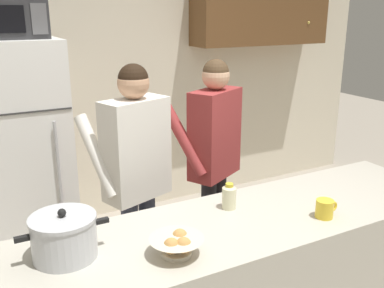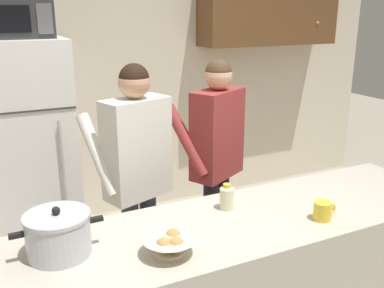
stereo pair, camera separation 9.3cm
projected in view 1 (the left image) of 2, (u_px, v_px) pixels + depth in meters
The scene contains 9 objects.
back_wall_unit at pixel (130, 69), 4.10m from camera, with size 6.00×0.48×2.60m.
refrigerator at pixel (26, 152), 3.43m from camera, with size 0.64×0.68×1.74m.
microwave at pixel (10, 19), 3.12m from camera, with size 0.48×0.37×0.28m.
person_near_pot at pixel (136, 163), 2.73m from camera, with size 0.59×0.53×1.64m.
person_by_sink at pixel (214, 146), 3.11m from camera, with size 0.61×0.57×1.62m.
cooking_pot at pixel (64, 237), 1.85m from camera, with size 0.39×0.28×0.22m.
coffee_mug at pixel (325, 209), 2.22m from camera, with size 0.13×0.09×0.10m.
bread_bowl at pixel (177, 245), 1.88m from camera, with size 0.24×0.24×0.10m.
bottle_mid_counter at pixel (229, 196), 2.32m from camera, with size 0.08×0.08×0.14m.
Camera 1 is at (-1.17, -1.65, 1.94)m, focal length 40.86 mm.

